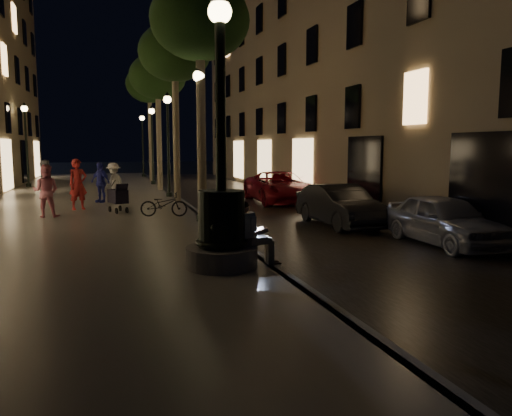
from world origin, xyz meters
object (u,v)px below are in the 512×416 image
object	(u,v)px
fountain_lamppost	(222,216)
car_front	(444,220)
pedestrian_blue	(100,182)
lamp_curb_d	(143,137)
tree_second	(175,54)
bicycle	(164,204)
car_third	(280,187)
lamp_curb_b	(168,131)
lamp_left_c	(26,134)
pedestrian_red	(78,184)
tree_third	(158,77)
stroller	(118,196)
car_second	(340,206)
pedestrian_white	(114,182)
tree_far	(149,85)
lamp_curb_c	(152,135)
tree_near	(200,22)
lamp_curb_a	(200,123)
seated_man_laptop	(252,231)
pedestrian_dark	(45,178)
pedestrian_pink	(46,191)

from	to	relation	value
fountain_lamppost	car_front	distance (m)	6.39
pedestrian_blue	lamp_curb_d	bearing A→B (deg)	125.13
tree_second	fountain_lamppost	bearing A→B (deg)	-93.81
pedestrian_blue	bicycle	distance (m)	5.48
car_third	pedestrian_blue	bearing A→B (deg)	176.99
car_third	lamp_curb_b	bearing A→B (deg)	156.68
car_front	car_third	bearing A→B (deg)	95.67
lamp_left_c	bicycle	xyz separation A→B (m)	(6.11, -14.60, -2.63)
pedestrian_red	bicycle	world-z (taller)	pedestrian_red
car_front	tree_third	bearing A→B (deg)	109.46
stroller	car_second	distance (m)	7.76
car_third	pedestrian_blue	xyz separation A→B (m)	(-7.71, 0.68, 0.34)
pedestrian_white	pedestrian_blue	distance (m)	0.70
tree_second	stroller	xyz separation A→B (m)	(-2.52, -3.14, -5.56)
lamp_curb_d	stroller	size ratio (longest dim) A/B	4.19
lamp_curb_d	lamp_left_c	world-z (taller)	same
tree_far	pedestrian_blue	world-z (taller)	tree_far
fountain_lamppost	lamp_curb_c	xyz separation A→B (m)	(0.70, 22.00, 2.02)
tree_third	car_third	world-z (taller)	tree_third
lamp_curb_d	tree_near	bearing A→B (deg)	-89.88
lamp_curb_b	lamp_left_c	world-z (taller)	same
lamp_curb_a	car_third	world-z (taller)	lamp_curb_a
tree_second	tree_third	xyz separation A→B (m)	(-0.10, 6.00, -0.20)
lamp_curb_b	pedestrian_red	world-z (taller)	lamp_curb_b
bicycle	car_front	bearing A→B (deg)	-117.66
seated_man_laptop	pedestrian_red	xyz separation A→B (m)	(-3.72, 10.16, 0.26)
tree_near	pedestrian_blue	bearing A→B (deg)	115.55
lamp_curb_a	pedestrian_white	bearing A→B (deg)	109.87
tree_far	car_front	world-z (taller)	tree_far
lamp_curb_d	stroller	bearing A→B (deg)	-96.54
lamp_curb_b	pedestrian_dark	bearing A→B (deg)	163.32
car_second	pedestrian_dark	distance (m)	14.47
car_second	car_front	bearing A→B (deg)	-72.62
pedestrian_pink	tree_near	bearing A→B (deg)	165.53
tree_far	car_third	size ratio (longest dim) A/B	1.48
lamp_curb_b	lamp_curb_d	xyz separation A→B (m)	(0.00, 16.00, 0.00)
lamp_curb_a	pedestrian_white	size ratio (longest dim) A/B	2.94
tree_near	pedestrian_red	bearing A→B (deg)	132.83
lamp_curb_a	pedestrian_dark	distance (m)	11.31
car_front	lamp_curb_d	bearing A→B (deg)	102.00
seated_man_laptop	pedestrian_white	world-z (taller)	pedestrian_white
pedestrian_pink	pedestrian_white	xyz separation A→B (m)	(2.23, 4.55, -0.05)
lamp_curb_a	car_front	bearing A→B (deg)	-39.75
tree_second	tree_far	distance (m)	12.00
tree_second	car_second	size ratio (longest dim) A/B	1.84
stroller	fountain_lamppost	bearing A→B (deg)	-98.92
lamp_left_c	pedestrian_dark	size ratio (longest dim) A/B	2.79
fountain_lamppost	lamp_left_c	distance (m)	23.00
pedestrian_dark	tree_near	bearing A→B (deg)	-166.11
fountain_lamppost	pedestrian_dark	world-z (taller)	fountain_lamppost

